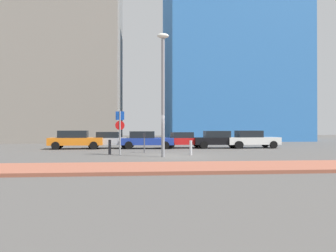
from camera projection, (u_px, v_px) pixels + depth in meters
ground_plane at (172, 156)px, 20.20m from camera, size 120.00×120.00×0.00m
sidewalk_brick at (188, 167)px, 13.79m from camera, size 40.00×3.51×0.14m
parked_car_orange at (75, 139)px, 27.17m from camera, size 4.44×2.13×1.52m
parked_car_silver at (110, 140)px, 28.03m from camera, size 4.05×2.03×1.40m
parked_car_blue at (146, 140)px, 27.70m from camera, size 4.50×2.19×1.46m
parked_car_red at (184, 140)px, 28.43m from camera, size 4.03×2.20×1.37m
parked_car_black at (219, 139)px, 28.22m from camera, size 4.47×2.00×1.48m
parked_car_white at (251, 139)px, 28.41m from camera, size 4.60×2.04×1.51m
parking_sign_post at (120, 127)px, 21.16m from camera, size 0.60×0.10×2.83m
parking_meter at (144, 140)px, 22.82m from camera, size 0.18×0.14×1.38m
street_lamp at (163, 85)px, 19.61m from camera, size 0.70×0.36×7.40m
traffic_bollard_near at (110, 147)px, 21.45m from camera, size 0.18×0.18×0.96m
traffic_bollard_mid at (191, 148)px, 20.98m from camera, size 0.17×0.17×0.93m
building_colorful_midrise at (229, 56)px, 48.73m from camera, size 18.53×15.71×24.95m
building_under_construction at (70, 50)px, 42.75m from camera, size 13.05×11.98×23.71m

